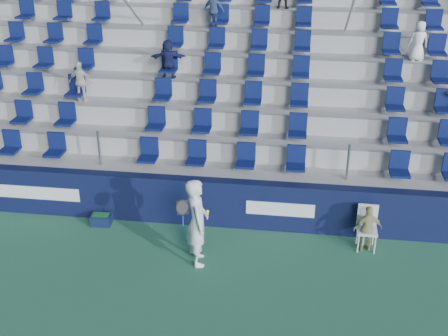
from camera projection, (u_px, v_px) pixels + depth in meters
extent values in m
plane|color=#2F6F4D|center=(194.00, 308.00, 10.89)|extent=(70.00, 70.00, 0.00)
cube|color=#0F1438|center=(218.00, 202.00, 13.43)|extent=(24.00, 0.30, 1.20)
cube|color=white|center=(17.00, 192.00, 13.89)|extent=(3.20, 0.02, 0.34)
cube|color=white|center=(280.00, 209.00, 13.10)|extent=(1.60, 0.02, 0.34)
cube|color=#A3A39E|center=(221.00, 191.00, 13.95)|extent=(24.00, 0.85, 1.20)
cube|color=#A3A39E|center=(226.00, 168.00, 14.60)|extent=(24.00, 0.85, 1.70)
cube|color=#A3A39E|center=(230.00, 146.00, 15.25)|extent=(24.00, 0.85, 2.20)
cube|color=#A3A39E|center=(233.00, 126.00, 15.90)|extent=(24.00, 0.85, 2.70)
cube|color=#A3A39E|center=(237.00, 107.00, 16.54)|extent=(24.00, 0.85, 3.20)
cube|color=#A3A39E|center=(240.00, 90.00, 17.19)|extent=(24.00, 0.85, 3.70)
cube|color=#A3A39E|center=(243.00, 75.00, 17.84)|extent=(24.00, 0.85, 4.20)
cube|color=#A3A39E|center=(246.00, 60.00, 18.49)|extent=(24.00, 0.85, 4.70)
cube|color=#A3A39E|center=(249.00, 46.00, 19.14)|extent=(24.00, 0.85, 5.20)
cube|color=#A3A39E|center=(251.00, 28.00, 19.53)|extent=(24.00, 0.50, 6.20)
cube|color=#0C1548|center=(221.00, 157.00, 13.53)|extent=(16.05, 0.50, 0.70)
cube|color=#0C1548|center=(226.00, 125.00, 14.07)|extent=(16.05, 0.50, 0.70)
cube|color=#0C1548|center=(230.00, 95.00, 14.61)|extent=(16.05, 0.50, 0.70)
cube|color=#0C1548|center=(234.00, 67.00, 15.16)|extent=(16.05, 0.50, 0.70)
cube|color=#0C1548|center=(238.00, 42.00, 15.70)|extent=(16.05, 0.50, 0.70)
cube|color=#0C1548|center=(241.00, 18.00, 16.24)|extent=(16.05, 0.50, 0.70)
cylinder|color=gray|center=(132.00, 10.00, 15.71)|extent=(0.06, 7.68, 4.55)
cylinder|color=gray|center=(349.00, 15.00, 14.98)|extent=(0.06, 7.68, 4.55)
imported|color=beige|center=(81.00, 82.00, 14.97)|extent=(0.65, 0.28, 1.10)
imported|color=#181C4A|center=(168.00, 59.00, 15.25)|extent=(1.02, 0.46, 1.06)
imported|color=#41568F|center=(214.00, 10.00, 16.20)|extent=(0.68, 0.40, 1.08)
imported|color=white|center=(419.00, 41.00, 14.98)|extent=(0.56, 0.40, 1.06)
imported|color=white|center=(197.00, 222.00, 11.86)|extent=(0.65, 0.83, 2.00)
cylinder|color=navy|center=(183.00, 220.00, 11.58)|extent=(0.03, 0.03, 0.28)
torus|color=black|center=(182.00, 208.00, 11.45)|extent=(0.30, 0.17, 0.28)
plane|color=#262626|center=(182.00, 208.00, 11.45)|extent=(0.30, 0.16, 0.29)
sphere|color=yellow|center=(207.00, 214.00, 11.50)|extent=(0.07, 0.07, 0.07)
sphere|color=yellow|center=(208.00, 211.00, 11.54)|extent=(0.07, 0.07, 0.07)
cube|color=white|center=(367.00, 231.00, 12.54)|extent=(0.46, 0.46, 0.04)
cube|color=white|center=(367.00, 215.00, 12.61)|extent=(0.45, 0.06, 0.56)
cylinder|color=white|center=(358.00, 244.00, 12.50)|extent=(0.03, 0.03, 0.45)
cylinder|color=white|center=(375.00, 245.00, 12.46)|extent=(0.03, 0.03, 0.45)
cylinder|color=white|center=(357.00, 235.00, 12.83)|extent=(0.03, 0.03, 0.45)
cylinder|color=white|center=(373.00, 236.00, 12.78)|extent=(0.03, 0.03, 0.45)
imported|color=tan|center=(368.00, 229.00, 12.45)|extent=(0.70, 0.41, 1.12)
cube|color=#0F193A|center=(101.00, 220.00, 13.62)|extent=(0.51, 0.34, 0.27)
cube|color=#1E662D|center=(101.00, 217.00, 13.59)|extent=(0.41, 0.25, 0.16)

